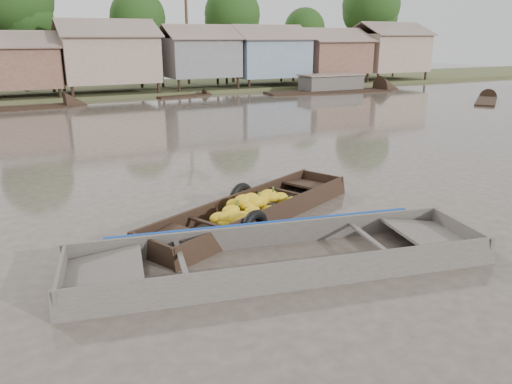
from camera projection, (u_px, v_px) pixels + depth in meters
name	position (u px, v px, depth m)	size (l,w,h in m)	color
ground	(272.00, 241.00, 10.62)	(120.00, 120.00, 0.00)	#463E35
riverbank	(108.00, 51.00, 38.15)	(120.00, 12.47, 10.22)	#384723
banana_boat	(251.00, 212.00, 11.86)	(6.39, 3.99, 0.90)	black
viewer_boat	(281.00, 261.00, 9.51)	(8.25, 3.63, 0.64)	#423C38
distant_boats	(261.00, 94.00, 36.26)	(48.38, 14.62, 1.38)	black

